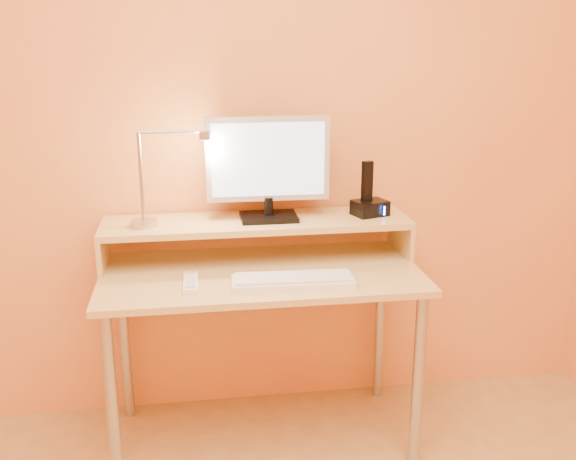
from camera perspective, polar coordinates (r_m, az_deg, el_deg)
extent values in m
cube|color=#EEA44E|center=(2.68, -3.23, 9.54)|extent=(3.00, 0.04, 2.50)
cylinder|color=#AFAFB0|center=(2.43, -14.98, -14.44)|extent=(0.04, 0.04, 0.69)
cylinder|color=#AFAFB0|center=(2.54, 11.18, -12.72)|extent=(0.04, 0.04, 0.69)
cylinder|color=#AFAFB0|center=(2.87, -13.95, -9.34)|extent=(0.04, 0.04, 0.69)
cylinder|color=#AFAFB0|center=(2.96, 7.95, -8.13)|extent=(0.04, 0.04, 0.69)
cube|color=#D9BB77|center=(2.49, -2.33, -3.83)|extent=(1.20, 0.60, 0.02)
cube|color=#D9BB77|center=(2.62, -15.69, -1.60)|extent=(0.02, 0.30, 0.14)
cube|color=#D9BB77|center=(2.73, 9.73, -0.48)|extent=(0.02, 0.30, 0.14)
cube|color=#D9BB77|center=(2.58, -2.74, 0.64)|extent=(1.20, 0.30, 0.02)
cube|color=black|center=(2.58, -1.69, 1.14)|extent=(0.22, 0.16, 0.02)
cylinder|color=black|center=(2.57, -1.69, 2.09)|extent=(0.04, 0.04, 0.07)
cube|color=#B7B7BD|center=(2.54, -1.76, 6.18)|extent=(0.48, 0.04, 0.32)
cube|color=black|center=(2.57, -1.82, 6.27)|extent=(0.43, 0.02, 0.28)
cube|color=#AECEE3|center=(2.53, -1.71, 6.11)|extent=(0.43, 0.01, 0.28)
cylinder|color=#AFAFB0|center=(2.54, -12.36, 0.59)|extent=(0.10, 0.10, 0.02)
cylinder|color=#AFAFB0|center=(2.50, -12.61, 4.50)|extent=(0.01, 0.01, 0.33)
cylinder|color=#AFAFB0|center=(2.47, -10.04, 8.38)|extent=(0.24, 0.01, 0.01)
cylinder|color=#AFAFB0|center=(2.47, -7.22, 8.15)|extent=(0.04, 0.04, 0.03)
cylinder|color=#FFEAC6|center=(2.47, -7.20, 7.79)|extent=(0.03, 0.03, 0.00)
cube|color=black|center=(2.66, 7.10, 1.92)|extent=(0.15, 0.14, 0.06)
cube|color=black|center=(2.63, 6.87, 4.23)|extent=(0.05, 0.04, 0.16)
cube|color=#2E8DFF|center=(2.62, 8.35, 1.67)|extent=(0.01, 0.00, 0.04)
cube|color=white|center=(2.35, 0.44, -4.49)|extent=(0.44, 0.16, 0.02)
ellipsoid|color=white|center=(2.37, 3.81, -4.26)|extent=(0.08, 0.11, 0.03)
cube|color=white|center=(2.37, -8.43, -4.51)|extent=(0.05, 0.19, 0.02)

